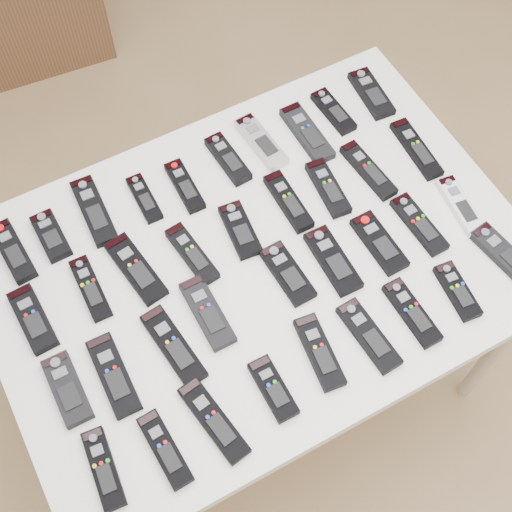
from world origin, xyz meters
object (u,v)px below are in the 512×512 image
remote_2 (94,211)px  remote_11 (90,288)px  remote_22 (207,313)px  remote_32 (319,352)px  remote_1 (51,236)px  remote_26 (419,224)px  remote_5 (228,159)px  remote_27 (460,206)px  remote_13 (192,254)px  remote_4 (185,186)px  remote_28 (104,469)px  remote_17 (368,170)px  remote_19 (67,389)px  remote_31 (273,389)px  remote_34 (412,313)px  table (256,271)px  remote_3 (144,198)px  remote_14 (240,230)px  remote_36 (505,256)px  remote_24 (333,261)px  remote_8 (333,111)px  remote_16 (328,188)px  remote_29 (165,449)px  remote_10 (33,319)px  remote_20 (114,375)px  remote_12 (136,269)px  remote_33 (369,336)px  remote_6 (261,142)px  remote_7 (307,133)px  remote_18 (416,149)px  remote_21 (173,346)px  remote_23 (288,273)px  remote_0 (13,251)px  remote_35 (457,291)px

remote_2 → remote_11: bearing=-111.7°
remote_22 → remote_32: same height
remote_1 → remote_26: bearing=-27.5°
remote_5 → remote_26: 0.50m
remote_27 → remote_13: bearing=170.7°
remote_4 → remote_28: 0.70m
remote_2 → remote_26: same height
remote_17 → remote_26: remote_17 is taller
remote_11 → remote_26: bearing=-14.6°
remote_19 → remote_31: (0.39, -0.21, -0.00)m
remote_17 → remote_34: bearing=-112.9°
table → remote_3: 0.33m
remote_14 → remote_36: (0.51, -0.36, 0.00)m
remote_2 → remote_24: 0.59m
remote_8 → remote_16: bearing=-127.3°
table → remote_29: 0.49m
table → remote_36: bearing=-28.0°
remote_10 → remote_20: remote_10 is taller
remote_4 → remote_2: bearing=171.1°
remote_17 → remote_12: bearing=173.7°
remote_17 → remote_3: bearing=155.7°
remote_10 → remote_14: size_ratio=1.10×
remote_19 → remote_33: remote_19 is taller
remote_6 → remote_31: same height
remote_31 → remote_7: bearing=53.8°
remote_1 → remote_18: (0.91, -0.20, -0.00)m
remote_20 → remote_27: 0.91m
remote_21 → remote_26: size_ratio=1.14×
remote_23 → remote_33: size_ratio=0.90×
remote_17 → remote_22: (-0.53, -0.16, 0.00)m
table → remote_23: 0.11m
remote_27 → remote_36: (0.01, -0.16, 0.00)m
remote_4 → remote_27: 0.68m
remote_23 → remote_27: (0.46, -0.04, 0.00)m
remote_10 → remote_0: bearing=81.9°
remote_10 → remote_35: 0.96m
remote_4 → remote_23: 0.35m
remote_1 → remote_28: 0.57m
remote_11 → remote_17: (0.74, -0.03, -0.00)m
remote_27 → remote_36: size_ratio=0.94×
table → remote_11: remote_11 is taller
remote_33 → remote_5: bearing=91.8°
remote_16 → remote_17: bearing=4.5°
remote_22 → remote_12: bearing=118.1°
remote_20 → remote_35: (0.77, -0.19, 0.00)m
remote_7 → remote_24: bearing=-111.4°
remote_29 → remote_34: (0.62, 0.01, 0.00)m
remote_3 → remote_7: 0.45m
remote_19 → remote_26: remote_19 is taller
remote_34 → remote_18: bearing=53.4°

